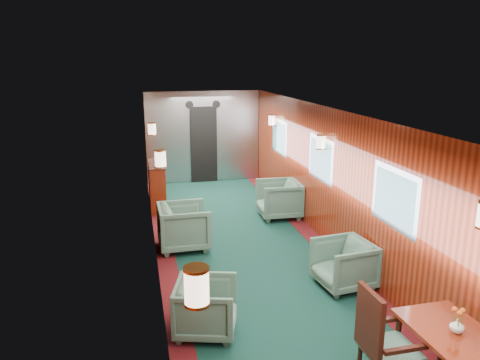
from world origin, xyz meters
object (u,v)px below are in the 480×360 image
(credenza, at_px, (157,185))
(armchair_left_far, at_px, (184,226))
(dining_table, at_px, (450,341))
(armchair_left_near, at_px, (206,307))
(side_chair, at_px, (381,340))
(armchair_right_near, at_px, (344,264))
(armchair_right_far, at_px, (279,199))

(credenza, bearing_deg, armchair_left_far, -82.03)
(dining_table, bearing_deg, armchair_left_near, 140.66)
(dining_table, distance_m, armchair_left_far, 4.74)
(side_chair, height_order, armchair_right_near, side_chair)
(armchair_left_near, distance_m, armchair_left_far, 2.65)
(armchair_left_far, distance_m, armchair_right_near, 2.83)
(dining_table, height_order, armchair_right_far, armchair_right_far)
(armchair_right_far, bearing_deg, dining_table, 2.22)
(dining_table, distance_m, side_chair, 0.65)
(credenza, bearing_deg, armchair_left_near, -86.40)
(credenza, bearing_deg, armchair_right_far, -25.93)
(armchair_left_near, relative_size, armchair_right_near, 0.95)
(dining_table, bearing_deg, side_chair, 163.82)
(armchair_right_near, relative_size, armchair_right_far, 0.90)
(armchair_left_near, distance_m, armchair_right_far, 4.41)
(armchair_left_far, relative_size, armchair_right_far, 1.02)
(armchair_left_near, xyz_separation_m, armchair_left_far, (0.02, 2.65, 0.06))
(armchair_left_near, bearing_deg, credenza, 19.05)
(credenza, bearing_deg, dining_table, -70.09)
(armchair_left_near, bearing_deg, side_chair, -119.19)
(dining_table, relative_size, armchair_right_near, 1.31)
(armchair_left_far, distance_m, armchair_right_far, 2.42)
(side_chair, distance_m, armchair_right_near, 2.28)
(armchair_left_far, height_order, armchair_right_near, armchair_left_far)
(side_chair, distance_m, armchair_left_far, 4.35)
(dining_table, distance_m, armchair_left_near, 2.65)
(armchair_right_far, bearing_deg, armchair_left_near, -26.17)
(side_chair, relative_size, credenza, 0.89)
(armchair_left_near, xyz_separation_m, armchair_right_near, (2.10, 0.73, 0.02))
(armchair_left_near, bearing_deg, armchair_left_far, 15.06)
(side_chair, xyz_separation_m, credenza, (-1.78, 6.50, -0.10))
(credenza, bearing_deg, side_chair, -74.67)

